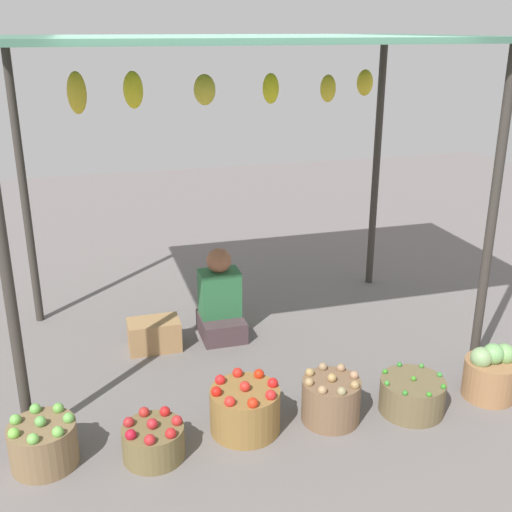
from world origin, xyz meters
TOP-DOWN VIEW (x-y plane):
  - ground_plane at (0.00, 0.00)m, footprint 14.00×14.00m
  - market_stall_structure at (-0.01, 0.01)m, footprint 3.57×2.14m
  - vendor_person at (-0.12, 0.19)m, footprint 0.36×0.44m
  - basket_green_apples at (-1.53, -1.19)m, footprint 0.40×0.40m
  - basket_red_apples at (-0.89, -1.31)m, footprint 0.38×0.38m
  - basket_red_tomatoes at (-0.27, -1.19)m, footprint 0.46×0.46m
  - basket_potatoes at (0.31, -1.24)m, footprint 0.39×0.39m
  - basket_green_chilies at (0.89, -1.30)m, footprint 0.44×0.44m
  - basket_cabbages at (1.51, -1.29)m, footprint 0.37×0.37m
  - wooden_crate_near_vendor at (-0.70, 0.08)m, footprint 0.42×0.26m

SIDE VIEW (x-z plane):
  - ground_plane at x=0.00m, z-range 0.00..0.00m
  - basket_red_apples at x=-0.89m, z-range -0.02..0.25m
  - basket_green_chilies at x=0.89m, z-range -0.02..0.26m
  - wooden_crate_near_vendor at x=-0.70m, z-range 0.00..0.25m
  - basket_green_apples at x=-1.53m, z-range -0.02..0.31m
  - basket_potatoes at x=0.31m, z-range -0.02..0.33m
  - basket_red_tomatoes at x=-0.27m, z-range -0.02..0.34m
  - basket_cabbages at x=1.51m, z-range -0.03..0.39m
  - vendor_person at x=-0.12m, z-range -0.09..0.69m
  - market_stall_structure at x=-0.01m, z-range 1.03..3.47m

